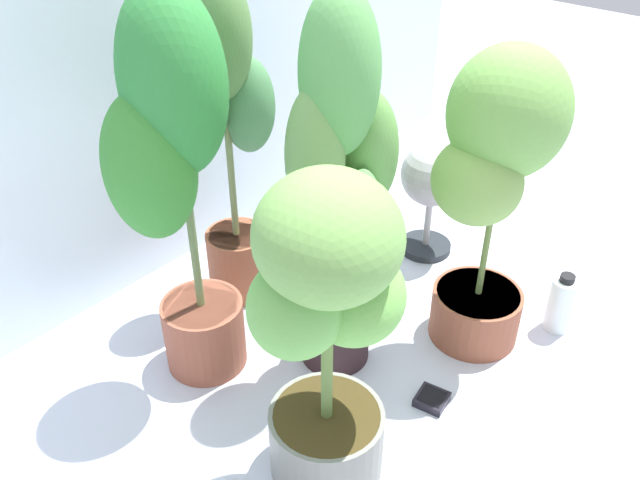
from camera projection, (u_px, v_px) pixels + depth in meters
name	position (u px, v px, depth m)	size (l,w,h in m)	color
ground_plane	(378.00, 368.00, 1.92)	(8.00, 8.00, 0.00)	silver
potted_plant_back_right	(343.00, 154.00, 2.11)	(0.34, 0.26, 0.75)	#2D201F
potted_plant_back_left	(173.00, 167.00, 1.58)	(0.32, 0.29, 1.06)	#954E38
potted_plant_center	(341.00, 173.00, 1.63)	(0.34, 0.27, 1.05)	#311F22
potted_plant_front_left	(328.00, 316.00, 1.38)	(0.42, 0.41, 0.80)	gray
potted_plant_front_right	(493.00, 178.00, 1.73)	(0.43, 0.41, 0.89)	brown
potted_plant_back_center	(229.00, 133.00, 1.91)	(0.34, 0.24, 1.02)	#995337
hygrometer_box	(432.00, 399.00, 1.81)	(0.09, 0.09, 0.03)	black
floor_fan	(432.00, 181.00, 2.25)	(0.30, 0.30, 0.41)	#20262A
nutrient_bottle	(561.00, 304.00, 2.02)	(0.08, 0.08, 0.20)	white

